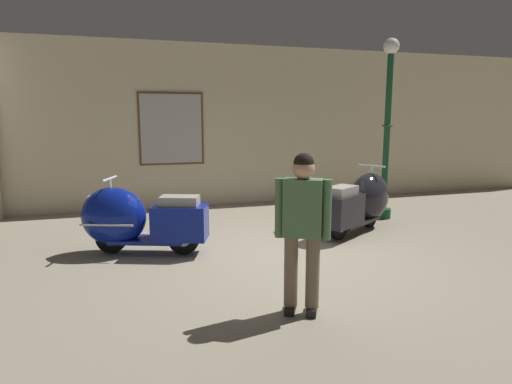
% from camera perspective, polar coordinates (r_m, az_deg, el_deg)
% --- Properties ---
extents(ground_plane, '(60.00, 60.00, 0.00)m').
position_cam_1_polar(ground_plane, '(5.91, 4.61, -8.39)').
color(ground_plane, gray).
extents(showroom_back_wall, '(18.00, 0.63, 3.32)m').
position_cam_1_polar(showroom_back_wall, '(9.23, -5.00, 8.64)').
color(showroom_back_wall, beige).
rests_on(showroom_back_wall, ground).
extents(scooter_0, '(1.78, 1.04, 1.05)m').
position_cam_1_polar(scooter_0, '(6.11, -15.77, -3.48)').
color(scooter_0, black).
rests_on(scooter_0, ground).
extents(scooter_1, '(1.74, 1.34, 1.06)m').
position_cam_1_polar(scooter_1, '(7.26, 13.68, -1.25)').
color(scooter_1, black).
rests_on(scooter_1, ground).
extents(lamppost, '(0.28, 0.28, 3.20)m').
position_cam_1_polar(lamppost, '(8.18, 16.92, 8.55)').
color(lamppost, '#144728').
rests_on(lamppost, ground).
extents(visitor_0, '(0.46, 0.36, 1.53)m').
position_cam_1_polar(visitor_0, '(4.01, 6.15, -4.06)').
color(visitor_0, black).
rests_on(visitor_0, ground).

